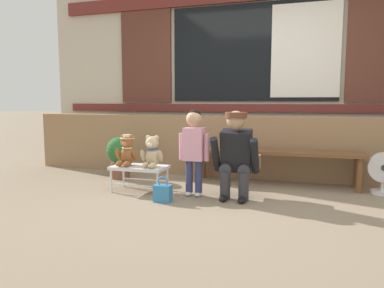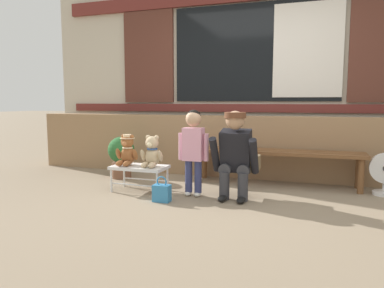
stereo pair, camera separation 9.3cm
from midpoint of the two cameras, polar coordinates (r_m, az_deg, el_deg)
The scene contains 12 objects.
ground_plane at distance 3.79m, azimuth 4.31°, elevation -9.38°, with size 60.00×60.00×0.00m, color #84725B.
brick_low_wall at distance 5.07m, azimuth 8.03°, elevation -0.41°, with size 6.55×0.25×0.85m, color #997551.
shop_facade at distance 5.60m, azimuth 9.21°, elevation 14.29°, with size 6.68×0.26×3.58m.
wooden_bench_long at distance 4.67m, azimuth 12.31°, elevation -1.76°, with size 2.10×0.40×0.44m.
small_display_bench at distance 4.29m, azimuth -8.87°, elevation -3.87°, with size 0.64×0.36×0.30m.
teddy_bear_with_hat at distance 4.33m, azimuth -10.80°, elevation -1.04°, with size 0.28×0.27×0.36m.
teddy_bear_plain at distance 4.19m, azimuth -6.95°, elevation -1.36°, with size 0.28×0.26×0.36m.
child_standing at distance 3.99m, azimuth -0.36°, elevation 0.15°, with size 0.35×0.18×0.96m.
adult_crouching at distance 3.93m, azimuth 6.42°, elevation -1.63°, with size 0.50×0.49×0.95m.
handbag_on_ground at distance 3.85m, azimuth -5.30°, elevation -7.64°, with size 0.18×0.11×0.27m.
potted_plant at distance 5.05m, azimuth -11.77°, elevation -1.69°, with size 0.36×0.36×0.57m.
floor_fan at distance 4.62m, azimuth 27.35°, elevation -4.15°, with size 0.34×0.24×0.48m.
Camera 1 is at (0.78, -3.56, 1.05)m, focal length 33.95 mm.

